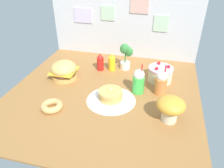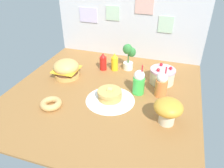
# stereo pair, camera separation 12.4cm
# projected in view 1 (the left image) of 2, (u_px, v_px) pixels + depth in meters

# --- Properties ---
(ground_plane) EXTENTS (1.97, 1.98, 0.02)m
(ground_plane) POSITION_uv_depth(u_px,v_px,m) (104.00, 93.00, 2.30)
(ground_plane) COLOR #9E6B38
(back_wall) EXTENTS (1.97, 0.04, 0.90)m
(back_wall) POSITION_uv_depth(u_px,v_px,m) (123.00, 24.00, 2.87)
(back_wall) COLOR silver
(back_wall) RESTS_ON ground_plane
(doily_mat) EXTENTS (0.49, 0.49, 0.00)m
(doily_mat) POSITION_uv_depth(u_px,v_px,m) (111.00, 100.00, 2.17)
(doily_mat) COLOR white
(doily_mat) RESTS_ON ground_plane
(burger) EXTENTS (0.30, 0.30, 0.21)m
(burger) POSITION_uv_depth(u_px,v_px,m) (64.00, 70.00, 2.50)
(burger) COLOR #DBA859
(burger) RESTS_ON ground_plane
(pancake_stack) EXTENTS (0.38, 0.38, 0.13)m
(pancake_stack) POSITION_uv_depth(u_px,v_px,m) (111.00, 96.00, 2.15)
(pancake_stack) COLOR white
(pancake_stack) RESTS_ON doily_mat
(layer_cake) EXTENTS (0.28, 0.28, 0.20)m
(layer_cake) POSITION_uv_depth(u_px,v_px,m) (160.00, 74.00, 2.46)
(layer_cake) COLOR beige
(layer_cake) RESTS_ON ground_plane
(ketchup_bottle) EXTENTS (0.09, 0.09, 0.22)m
(ketchup_bottle) POSITION_uv_depth(u_px,v_px,m) (100.00, 62.00, 2.68)
(ketchup_bottle) COLOR red
(ketchup_bottle) RESTS_ON ground_plane
(mustard_bottle) EXTENTS (0.09, 0.09, 0.22)m
(mustard_bottle) POSITION_uv_depth(u_px,v_px,m) (112.00, 62.00, 2.68)
(mustard_bottle) COLOR yellow
(mustard_bottle) RESTS_ON ground_plane
(cream_soda_cup) EXTENTS (0.12, 0.12, 0.34)m
(cream_soda_cup) POSITION_uv_depth(u_px,v_px,m) (139.00, 81.00, 2.23)
(cream_soda_cup) COLOR green
(cream_soda_cup) RESTS_ON ground_plane
(orange_float_cup) EXTENTS (0.12, 0.12, 0.34)m
(orange_float_cup) POSITION_uv_depth(u_px,v_px,m) (161.00, 83.00, 2.21)
(orange_float_cup) COLOR orange
(orange_float_cup) RESTS_ON ground_plane
(donut_pink_glaze) EXTENTS (0.21, 0.21, 0.06)m
(donut_pink_glaze) POSITION_uv_depth(u_px,v_px,m) (52.00, 106.00, 2.04)
(donut_pink_glaze) COLOR tan
(donut_pink_glaze) RESTS_ON ground_plane
(potted_plant) EXTENTS (0.16, 0.14, 0.34)m
(potted_plant) POSITION_uv_depth(u_px,v_px,m) (126.00, 55.00, 2.66)
(potted_plant) COLOR white
(potted_plant) RESTS_ON ground_plane
(mushroom_stool) EXTENTS (0.25, 0.25, 0.23)m
(mushroom_stool) POSITION_uv_depth(u_px,v_px,m) (171.00, 107.00, 1.84)
(mushroom_stool) COLOR beige
(mushroom_stool) RESTS_ON ground_plane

